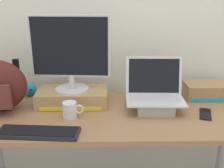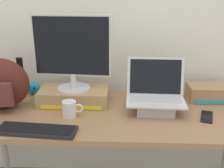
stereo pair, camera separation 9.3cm
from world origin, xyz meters
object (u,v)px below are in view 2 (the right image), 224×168
Objects in this scene: toner_box_cyan at (212,93)px; external_keyboard at (36,130)px; messenger_backpack at (0,84)px; plush_toy at (34,88)px; coffee_mug at (70,109)px; cell_phone at (207,117)px; toner_box_yellow at (74,96)px; desktop_monitor at (72,52)px; open_laptop at (155,100)px.

external_keyboard is at bearing -155.14° from toner_box_cyan.
messenger_backpack is 0.29m from plush_toy.
cell_phone is (0.80, 0.02, -0.04)m from coffee_mug.
toner_box_yellow is 0.20m from coffee_mug.
desktop_monitor is at bearing -95.72° from toner_box_yellow.
open_laptop is 3.96× the size of plush_toy.
toner_box_yellow reaches higher than coffee_mug.
external_keyboard is 1.16m from toner_box_cyan.
desktop_monitor is at bearing -174.29° from cell_phone.
desktop_monitor is at bearing 6.68° from messenger_backpack.
toner_box_yellow is 0.35m from plush_toy.
cell_phone is (0.81, -0.18, -0.04)m from toner_box_yellow.
desktop_monitor is 1.14× the size of external_keyboard.
toner_box_yellow is 1.04× the size of external_keyboard.
toner_box_cyan is at bearing 2.87° from messenger_backpack.
toner_box_yellow reaches higher than plush_toy.
coffee_mug is (0.01, -0.20, -0.00)m from toner_box_yellow.
cell_phone is at bearing -12.72° from toner_box_yellow.
messenger_backpack is at bearing -178.12° from open_laptop.
messenger_backpack reaches higher than open_laptop.
cell_phone is at bearing -14.35° from open_laptop.
desktop_monitor reaches higher than plush_toy.
desktop_monitor is 0.53m from external_keyboard.
toner_box_yellow is at bearing 88.43° from desktop_monitor.
desktop_monitor is 1.37× the size of open_laptop.
open_laptop reaches higher than toner_box_cyan.
plush_toy is at bearing 113.69° from external_keyboard.
plush_toy is at bearing 154.53° from toner_box_yellow.
coffee_mug is (0.45, -0.11, -0.11)m from messenger_backpack.
coffee_mug is 1.36× the size of plush_toy.
messenger_backpack is 1.26m from cell_phone.
coffee_mug is at bearing -47.07° from plush_toy.
toner_box_yellow is 0.42m from external_keyboard.
toner_box_yellow is at bearing -174.37° from cell_phone.
open_laptop reaches higher than plush_toy.
toner_box_yellow is 0.53m from open_laptop.
cell_phone is 0.30m from toner_box_cyan.
coffee_mug reaches higher than plush_toy.
plush_toy is (-0.32, 0.15, -0.30)m from desktop_monitor.
desktop_monitor is 0.90m from cell_phone.
messenger_backpack is at bearing -172.19° from toner_box_cyan.
external_keyboard is 3.48× the size of coffee_mug.
open_laptop is at bearing -6.24° from desktop_monitor.
messenger_backpack is 2.22× the size of cell_phone.
toner_box_cyan is (0.11, 0.28, 0.04)m from cell_phone.
external_keyboard is at bearing -149.10° from cell_phone.
external_keyboard is 0.24m from coffee_mug.
cell_phone is (0.94, 0.21, -0.01)m from external_keyboard.
plush_toy is (-1.13, 0.33, 0.04)m from cell_phone.
open_laptop is 2.90× the size of coffee_mug.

